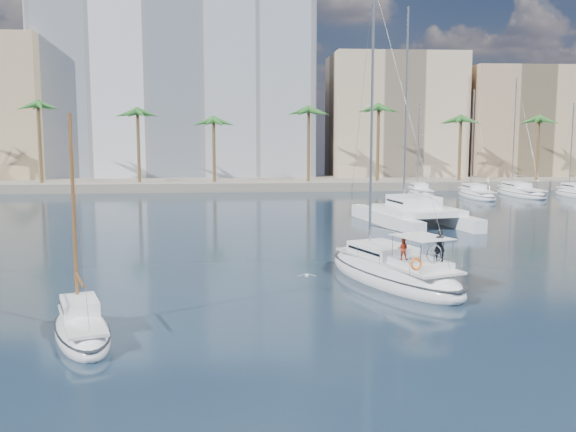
{
  "coord_description": "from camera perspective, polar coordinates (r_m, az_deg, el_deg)",
  "views": [
    {
      "loc": [
        -3.0,
        -31.55,
        8.19
      ],
      "look_at": [
        -0.34,
        1.5,
        3.76
      ],
      "focal_mm": 40.0,
      "sensor_mm": 36.0,
      "label": 1
    }
  ],
  "objects": [
    {
      "name": "quay",
      "position": [
        92.91,
        -2.74,
        2.9
      ],
      "size": [
        120.0,
        14.0,
        1.2
      ],
      "primitive_type": "cube",
      "color": "gray",
      "rests_on": "ground"
    },
    {
      "name": "palm_right",
      "position": [
        95.99,
        18.28,
        8.47
      ],
      "size": [
        3.6,
        3.6,
        12.3
      ],
      "color": "brown",
      "rests_on": "ground"
    },
    {
      "name": "main_sloop",
      "position": [
        35.56,
        9.32,
        -4.95
      ],
      "size": [
        7.43,
        12.01,
        17.01
      ],
      "rotation": [
        0.0,
        0.0,
        0.36
      ],
      "color": "white",
      "rests_on": "ground"
    },
    {
      "name": "palm_left",
      "position": [
        93.84,
        -24.15,
        8.22
      ],
      "size": [
        3.6,
        3.6,
        12.3
      ],
      "color": "brown",
      "rests_on": "ground"
    },
    {
      "name": "moored_yacht_a",
      "position": [
        82.26,
        11.67,
        1.73
      ],
      "size": [
        3.37,
        9.52,
        11.9
      ],
      "primitive_type": null,
      "rotation": [
        0.0,
        0.0,
        -0.07
      ],
      "color": "white",
      "rests_on": "ground"
    },
    {
      "name": "seagull",
      "position": [
        32.46,
        1.67,
        -5.31
      ],
      "size": [
        0.97,
        0.42,
        0.18
      ],
      "color": "silver",
      "rests_on": "ground"
    },
    {
      "name": "building_beige",
      "position": [
        104.6,
        9.33,
        8.49
      ],
      "size": [
        20.0,
        14.0,
        20.0
      ],
      "primitive_type": "cube",
      "color": "#CAAF91",
      "rests_on": "ground"
    },
    {
      "name": "building_tan_right",
      "position": [
        109.25,
        19.91,
        7.57
      ],
      "size": [
        18.0,
        12.0,
        18.0
      ],
      "primitive_type": "cube",
      "color": "tan",
      "rests_on": "ground"
    },
    {
      "name": "catamaran",
      "position": [
        57.46,
        11.16,
        0.44
      ],
      "size": [
        8.89,
        14.1,
        18.98
      ],
      "rotation": [
        0.0,
        0.0,
        0.19
      ],
      "color": "white",
      "rests_on": "ground"
    },
    {
      "name": "palm_centre",
      "position": [
        88.63,
        -2.69,
        8.94
      ],
      "size": [
        3.6,
        3.6,
        12.3
      ],
      "color": "brown",
      "rests_on": "ground"
    },
    {
      "name": "building_modern",
      "position": [
        105.1,
        -9.67,
        10.66
      ],
      "size": [
        42.0,
        16.0,
        28.0
      ],
      "primitive_type": "cube",
      "color": "silver",
      "rests_on": "ground"
    },
    {
      "name": "moored_yacht_c",
      "position": [
        86.79,
        19.94,
        1.73
      ],
      "size": [
        3.98,
        12.33,
        15.54
      ],
      "primitive_type": null,
      "rotation": [
        0.0,
        0.0,
        0.03
      ],
      "color": "white",
      "rests_on": "ground"
    },
    {
      "name": "small_sloop",
      "position": [
        27.14,
        -17.85,
        -9.5
      ],
      "size": [
        4.08,
        6.86,
        9.42
      ],
      "rotation": [
        0.0,
        0.0,
        0.33
      ],
      "color": "white",
      "rests_on": "ground"
    },
    {
      "name": "ground",
      "position": [
        32.73,
        0.81,
        -6.89
      ],
      "size": [
        160.0,
        160.0,
        0.0
      ],
      "primitive_type": "plane",
      "color": "black",
      "rests_on": "ground"
    },
    {
      "name": "moored_yacht_b",
      "position": [
        82.45,
        16.4,
        1.59
      ],
      "size": [
        3.32,
        10.83,
        13.72
      ],
      "primitive_type": null,
      "rotation": [
        0.0,
        0.0,
        -0.02
      ],
      "color": "white",
      "rests_on": "ground"
    }
  ]
}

